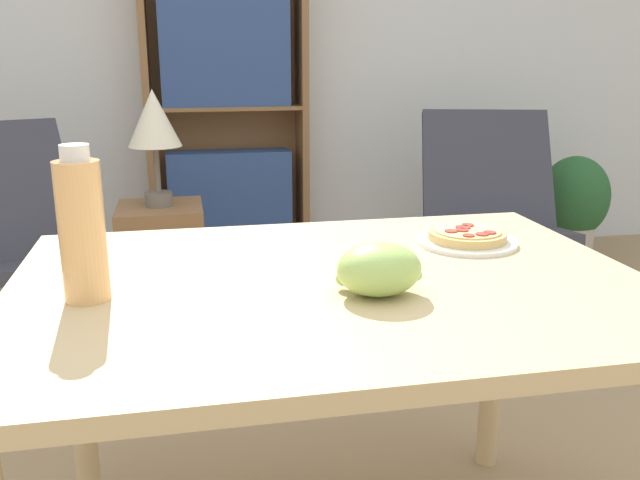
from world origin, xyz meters
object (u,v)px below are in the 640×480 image
(side_table, at_px, (164,271))
(table_lamp, at_px, (154,124))
(lounge_chair_near, at_px, (7,280))
(lounge_chair_far, at_px, (489,242))
(bookshelf, at_px, (227,122))
(potted_plant_floor, at_px, (573,207))
(drink_bottle, at_px, (82,228))
(grape_bunch, at_px, (378,270))
(pizza_on_plate, at_px, (467,238))

(side_table, xyz_separation_m, table_lamp, (0.00, 0.00, 0.61))
(lounge_chair_near, xyz_separation_m, lounge_chair_far, (2.11, 0.14, 0.00))
(lounge_chair_near, xyz_separation_m, bookshelf, (0.95, 0.93, 0.51))
(potted_plant_floor, bearing_deg, side_table, -166.42)
(side_table, bearing_deg, drink_bottle, -92.76)
(drink_bottle, height_order, lounge_chair_far, drink_bottle)
(grape_bunch, relative_size, side_table, 0.28)
(lounge_chair_far, bearing_deg, bookshelf, 161.12)
(drink_bottle, relative_size, bookshelf, 0.16)
(pizza_on_plate, distance_m, drink_bottle, 0.84)
(pizza_on_plate, xyz_separation_m, bookshelf, (-0.38, 2.27, 0.05))
(grape_bunch, height_order, potted_plant_floor, grape_bunch)
(grape_bunch, height_order, lounge_chair_near, lounge_chair_near)
(grape_bunch, bearing_deg, table_lamp, 104.95)
(lounge_chair_near, distance_m, side_table, 0.60)
(lounge_chair_near, bearing_deg, lounge_chair_far, -17.20)
(drink_bottle, xyz_separation_m, lounge_chair_far, (1.58, 1.67, -0.58))
(side_table, bearing_deg, grape_bunch, -75.05)
(grape_bunch, bearing_deg, side_table, 104.95)
(grape_bunch, relative_size, drink_bottle, 0.57)
(lounge_chair_near, relative_size, bookshelf, 0.53)
(side_table, relative_size, potted_plant_floor, 0.90)
(potted_plant_floor, bearing_deg, grape_bunch, -129.03)
(pizza_on_plate, relative_size, grape_bunch, 1.45)
(side_table, relative_size, table_lamp, 1.21)
(pizza_on_plate, xyz_separation_m, lounge_chair_near, (-1.33, 1.34, -0.46))
(pizza_on_plate, distance_m, potted_plant_floor, 2.41)
(pizza_on_plate, relative_size, bookshelf, 0.13)
(lounge_chair_near, bearing_deg, side_table, -19.52)
(pizza_on_plate, relative_size, table_lamp, 0.49)
(drink_bottle, distance_m, lounge_chair_far, 2.37)
(pizza_on_plate, distance_m, bookshelf, 2.30)
(drink_bottle, bearing_deg, bookshelf, 80.33)
(lounge_chair_near, xyz_separation_m, side_table, (0.60, 0.01, -0.01))
(table_lamp, xyz_separation_m, potted_plant_floor, (2.19, 0.53, -0.55))
(bookshelf, bearing_deg, grape_bunch, -87.96)
(pizza_on_plate, height_order, grape_bunch, grape_bunch)
(lounge_chair_far, relative_size, bookshelf, 0.51)
(grape_bunch, distance_m, lounge_chair_far, 2.12)
(lounge_chair_far, bearing_deg, drink_bottle, -117.97)
(lounge_chair_far, bearing_deg, potted_plant_floor, 46.26)
(pizza_on_plate, height_order, lounge_chair_near, lounge_chair_near)
(grape_bunch, xyz_separation_m, table_lamp, (-0.44, 1.63, 0.11))
(lounge_chair_near, bearing_deg, potted_plant_floor, -9.92)
(bookshelf, bearing_deg, lounge_chair_near, -135.57)
(grape_bunch, distance_m, potted_plant_floor, 2.82)
(grape_bunch, xyz_separation_m, side_table, (-0.44, 1.63, -0.50))
(potted_plant_floor, bearing_deg, drink_bottle, -137.42)
(lounge_chair_near, height_order, lounge_chair_far, same)
(drink_bottle, xyz_separation_m, side_table, (0.07, 1.55, -0.58))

